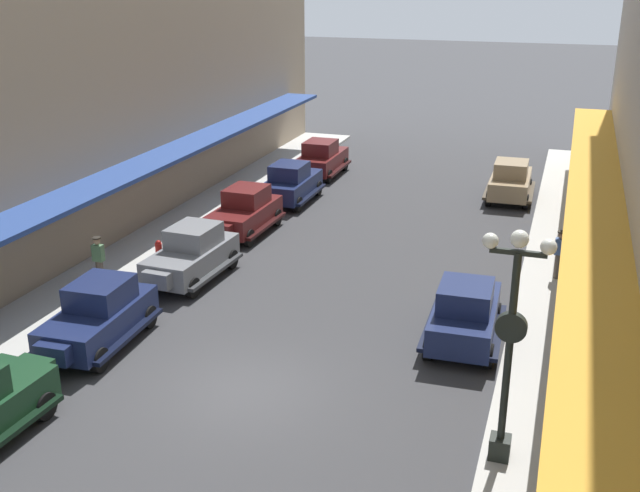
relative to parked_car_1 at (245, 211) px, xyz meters
The scene contains 16 objects.
ground_plane 12.23m from the parked_car_1, 66.34° to the right, with size 200.00×200.00×0.00m, color #38383A.
sidewalk_left 11.51m from the parked_car_1, 103.13° to the right, with size 3.00×60.00×0.15m, color #B7B5AD.
sidewalk_right 16.71m from the parked_car_1, 42.03° to the right, with size 3.00×60.00×0.15m, color #B7B5AD.
parked_car_1 is the anchor object (origin of this frame).
parked_car_2 11.83m from the parked_car_1, 34.69° to the right, with size 2.25×4.30×1.84m.
parked_car_3 4.98m from the parked_car_1, 87.42° to the right, with size 2.29×4.31×1.84m.
parked_car_4 4.63m from the parked_car_1, 86.90° to the left, with size 2.15×4.26×1.84m.
parked_car_5 9.55m from the parked_car_1, 89.56° to the left, with size 2.15×4.26×1.84m.
parked_car_6 12.63m from the parked_car_1, 40.38° to the left, with size 2.20×4.28×1.84m.
parked_car_7 10.14m from the parked_car_1, 89.94° to the right, with size 2.29×4.31×1.84m.
lamp_post_with_clock 16.75m from the parked_car_1, 47.22° to the right, with size 1.42×0.44×5.16m.
fire_hydrant 4.54m from the parked_car_1, 108.79° to the right, with size 0.24×0.24×0.82m.
pedestrian_0 7.11m from the parked_car_1, 108.32° to the right, with size 0.36×0.28×1.67m.
pedestrian_1 12.16m from the parked_car_1, ahead, with size 0.36×0.28×1.67m.
pedestrian_2 13.14m from the parked_car_1, ahead, with size 0.36×0.28×1.67m.
pedestrian_3 13.45m from the parked_car_1, 17.66° to the right, with size 0.36×0.28×1.67m.
Camera 1 is at (7.11, -15.32, 10.03)m, focal length 42.70 mm.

